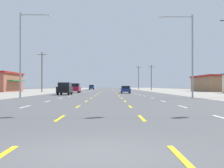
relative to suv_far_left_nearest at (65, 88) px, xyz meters
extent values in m
plane|color=#4C4C4F|center=(6.81, 22.61, -1.03)|extent=(572.00, 572.00, 0.00)
cube|color=gray|center=(-17.94, 22.61, -1.02)|extent=(28.00, 440.00, 0.01)
cube|color=gray|center=(31.56, 22.61, -1.02)|extent=(28.00, 440.00, 0.01)
cube|color=white|center=(1.56, -28.89, -1.02)|extent=(0.14, 2.60, 0.01)
cube|color=white|center=(1.56, -21.39, -1.02)|extent=(0.14, 2.60, 0.01)
cube|color=white|center=(1.56, -13.89, -1.02)|extent=(0.14, 2.60, 0.01)
cube|color=white|center=(1.56, -6.39, -1.02)|extent=(0.14, 2.60, 0.01)
cube|color=white|center=(1.56, 1.11, -1.02)|extent=(0.14, 2.60, 0.01)
cube|color=white|center=(1.56, 8.61, -1.02)|extent=(0.14, 2.60, 0.01)
cube|color=white|center=(1.56, 16.11, -1.02)|extent=(0.14, 2.60, 0.01)
cube|color=white|center=(1.56, 23.61, -1.02)|extent=(0.14, 2.60, 0.01)
cube|color=white|center=(1.56, 31.11, -1.02)|extent=(0.14, 2.60, 0.01)
cube|color=white|center=(1.56, 38.61, -1.02)|extent=(0.14, 2.60, 0.01)
cube|color=white|center=(1.56, 46.11, -1.02)|extent=(0.14, 2.60, 0.01)
cube|color=white|center=(1.56, 53.61, -1.02)|extent=(0.14, 2.60, 0.01)
cube|color=white|center=(1.56, 61.11, -1.02)|extent=(0.14, 2.60, 0.01)
cube|color=white|center=(1.56, 68.61, -1.02)|extent=(0.14, 2.60, 0.01)
cube|color=white|center=(1.56, 76.11, -1.02)|extent=(0.14, 2.60, 0.01)
cube|color=white|center=(1.56, 83.61, -1.02)|extent=(0.14, 2.60, 0.01)
cube|color=white|center=(1.56, 91.11, -1.02)|extent=(0.14, 2.60, 0.01)
cube|color=white|center=(1.56, 98.61, -1.02)|extent=(0.14, 2.60, 0.01)
cube|color=white|center=(1.56, 106.11, -1.02)|extent=(0.14, 2.60, 0.01)
cube|color=white|center=(1.56, 113.61, -1.02)|extent=(0.14, 2.60, 0.01)
cube|color=white|center=(1.56, 121.11, -1.02)|extent=(0.14, 2.60, 0.01)
cube|color=white|center=(1.56, 128.61, -1.02)|extent=(0.14, 2.60, 0.01)
cube|color=white|center=(1.56, 136.11, -1.02)|extent=(0.14, 2.60, 0.01)
cube|color=white|center=(1.56, 143.61, -1.02)|extent=(0.14, 2.60, 0.01)
cube|color=white|center=(1.56, 151.11, -1.02)|extent=(0.14, 2.60, 0.01)
cube|color=white|center=(1.56, 158.61, -1.02)|extent=(0.14, 2.60, 0.01)
cube|color=white|center=(1.56, 166.11, -1.02)|extent=(0.14, 2.60, 0.01)
cube|color=white|center=(1.56, 173.61, -1.02)|extent=(0.14, 2.60, 0.01)
cube|color=yellow|center=(5.06, -36.39, -1.02)|extent=(0.14, 2.60, 0.01)
cube|color=yellow|center=(5.06, -28.89, -1.02)|extent=(0.14, 2.60, 0.01)
cube|color=yellow|center=(5.06, -21.39, -1.02)|extent=(0.14, 2.60, 0.01)
cube|color=yellow|center=(5.06, -13.89, -1.02)|extent=(0.14, 2.60, 0.01)
cube|color=yellow|center=(5.06, -6.39, -1.02)|extent=(0.14, 2.60, 0.01)
cube|color=yellow|center=(5.06, 1.11, -1.02)|extent=(0.14, 2.60, 0.01)
cube|color=yellow|center=(5.06, 8.61, -1.02)|extent=(0.14, 2.60, 0.01)
cube|color=yellow|center=(5.06, 16.11, -1.02)|extent=(0.14, 2.60, 0.01)
cube|color=yellow|center=(5.06, 23.61, -1.02)|extent=(0.14, 2.60, 0.01)
cube|color=yellow|center=(5.06, 31.11, -1.02)|extent=(0.14, 2.60, 0.01)
cube|color=yellow|center=(5.06, 38.61, -1.02)|extent=(0.14, 2.60, 0.01)
cube|color=yellow|center=(5.06, 46.11, -1.02)|extent=(0.14, 2.60, 0.01)
cube|color=yellow|center=(5.06, 53.61, -1.02)|extent=(0.14, 2.60, 0.01)
cube|color=yellow|center=(5.06, 61.11, -1.02)|extent=(0.14, 2.60, 0.01)
cube|color=yellow|center=(5.06, 68.61, -1.02)|extent=(0.14, 2.60, 0.01)
cube|color=yellow|center=(5.06, 76.11, -1.02)|extent=(0.14, 2.60, 0.01)
cube|color=yellow|center=(5.06, 83.61, -1.02)|extent=(0.14, 2.60, 0.01)
cube|color=yellow|center=(5.06, 91.11, -1.02)|extent=(0.14, 2.60, 0.01)
cube|color=yellow|center=(5.06, 98.61, -1.02)|extent=(0.14, 2.60, 0.01)
cube|color=yellow|center=(5.06, 106.11, -1.02)|extent=(0.14, 2.60, 0.01)
cube|color=yellow|center=(5.06, 113.61, -1.02)|extent=(0.14, 2.60, 0.01)
cube|color=yellow|center=(5.06, 121.11, -1.02)|extent=(0.14, 2.60, 0.01)
cube|color=yellow|center=(5.06, 128.61, -1.02)|extent=(0.14, 2.60, 0.01)
cube|color=yellow|center=(5.06, 136.11, -1.02)|extent=(0.14, 2.60, 0.01)
cube|color=yellow|center=(5.06, 143.61, -1.02)|extent=(0.14, 2.60, 0.01)
cube|color=yellow|center=(5.06, 151.11, -1.02)|extent=(0.14, 2.60, 0.01)
cube|color=yellow|center=(5.06, 158.61, -1.02)|extent=(0.14, 2.60, 0.01)
cube|color=yellow|center=(5.06, 166.11, -1.02)|extent=(0.14, 2.60, 0.01)
cube|color=yellow|center=(5.06, 173.61, -1.02)|extent=(0.14, 2.60, 0.01)
cube|color=yellow|center=(8.56, -43.89, -1.02)|extent=(0.14, 2.60, 0.01)
cube|color=yellow|center=(8.56, -36.39, -1.02)|extent=(0.14, 2.60, 0.01)
cube|color=yellow|center=(8.56, -28.89, -1.02)|extent=(0.14, 2.60, 0.01)
cube|color=yellow|center=(8.56, -21.39, -1.02)|extent=(0.14, 2.60, 0.01)
cube|color=yellow|center=(8.56, -13.89, -1.02)|extent=(0.14, 2.60, 0.01)
cube|color=yellow|center=(8.56, -6.39, -1.02)|extent=(0.14, 2.60, 0.01)
cube|color=yellow|center=(8.56, 1.11, -1.02)|extent=(0.14, 2.60, 0.01)
cube|color=yellow|center=(8.56, 8.61, -1.02)|extent=(0.14, 2.60, 0.01)
cube|color=yellow|center=(8.56, 16.11, -1.02)|extent=(0.14, 2.60, 0.01)
cube|color=yellow|center=(8.56, 23.61, -1.02)|extent=(0.14, 2.60, 0.01)
cube|color=yellow|center=(8.56, 31.11, -1.02)|extent=(0.14, 2.60, 0.01)
cube|color=yellow|center=(8.56, 38.61, -1.02)|extent=(0.14, 2.60, 0.01)
cube|color=yellow|center=(8.56, 46.11, -1.02)|extent=(0.14, 2.60, 0.01)
cube|color=yellow|center=(8.56, 53.61, -1.02)|extent=(0.14, 2.60, 0.01)
cube|color=yellow|center=(8.56, 61.11, -1.02)|extent=(0.14, 2.60, 0.01)
cube|color=yellow|center=(8.56, 68.61, -1.02)|extent=(0.14, 2.60, 0.01)
cube|color=yellow|center=(8.56, 76.11, -1.02)|extent=(0.14, 2.60, 0.01)
cube|color=yellow|center=(8.56, 83.61, -1.02)|extent=(0.14, 2.60, 0.01)
cube|color=yellow|center=(8.56, 91.11, -1.02)|extent=(0.14, 2.60, 0.01)
cube|color=yellow|center=(8.56, 98.61, -1.02)|extent=(0.14, 2.60, 0.01)
cube|color=yellow|center=(8.56, 106.11, -1.02)|extent=(0.14, 2.60, 0.01)
cube|color=yellow|center=(8.56, 113.61, -1.02)|extent=(0.14, 2.60, 0.01)
cube|color=yellow|center=(8.56, 121.11, -1.02)|extent=(0.14, 2.60, 0.01)
cube|color=yellow|center=(8.56, 128.61, -1.02)|extent=(0.14, 2.60, 0.01)
cube|color=yellow|center=(8.56, 136.11, -1.02)|extent=(0.14, 2.60, 0.01)
cube|color=yellow|center=(8.56, 143.61, -1.02)|extent=(0.14, 2.60, 0.01)
cube|color=yellow|center=(8.56, 151.11, -1.02)|extent=(0.14, 2.60, 0.01)
cube|color=yellow|center=(8.56, 158.61, -1.02)|extent=(0.14, 2.60, 0.01)
cube|color=yellow|center=(8.56, 166.11, -1.02)|extent=(0.14, 2.60, 0.01)
cube|color=yellow|center=(8.56, 173.61, -1.02)|extent=(0.14, 2.60, 0.01)
cube|color=white|center=(12.06, -36.39, -1.02)|extent=(0.14, 2.60, 0.01)
cube|color=white|center=(12.06, -28.89, -1.02)|extent=(0.14, 2.60, 0.01)
cube|color=white|center=(12.06, -21.39, -1.02)|extent=(0.14, 2.60, 0.01)
cube|color=white|center=(12.06, -13.89, -1.02)|extent=(0.14, 2.60, 0.01)
cube|color=white|center=(12.06, -6.39, -1.02)|extent=(0.14, 2.60, 0.01)
cube|color=white|center=(12.06, 1.11, -1.02)|extent=(0.14, 2.60, 0.01)
cube|color=white|center=(12.06, 8.61, -1.02)|extent=(0.14, 2.60, 0.01)
cube|color=white|center=(12.06, 16.11, -1.02)|extent=(0.14, 2.60, 0.01)
cube|color=white|center=(12.06, 23.61, -1.02)|extent=(0.14, 2.60, 0.01)
cube|color=white|center=(12.06, 31.11, -1.02)|extent=(0.14, 2.60, 0.01)
cube|color=white|center=(12.06, 38.61, -1.02)|extent=(0.14, 2.60, 0.01)
cube|color=white|center=(12.06, 46.11, -1.02)|extent=(0.14, 2.60, 0.01)
cube|color=white|center=(12.06, 53.61, -1.02)|extent=(0.14, 2.60, 0.01)
cube|color=white|center=(12.06, 61.11, -1.02)|extent=(0.14, 2.60, 0.01)
cube|color=white|center=(12.06, 68.61, -1.02)|extent=(0.14, 2.60, 0.01)
cube|color=white|center=(12.06, 76.11, -1.02)|extent=(0.14, 2.60, 0.01)
cube|color=white|center=(12.06, 83.61, -1.02)|extent=(0.14, 2.60, 0.01)
cube|color=white|center=(12.06, 91.11, -1.02)|extent=(0.14, 2.60, 0.01)
cube|color=white|center=(12.06, 98.61, -1.02)|extent=(0.14, 2.60, 0.01)
cube|color=white|center=(12.06, 106.11, -1.02)|extent=(0.14, 2.60, 0.01)
cube|color=white|center=(12.06, 113.61, -1.02)|extent=(0.14, 2.60, 0.01)
cube|color=white|center=(12.06, 121.11, -1.02)|extent=(0.14, 2.60, 0.01)
cube|color=white|center=(12.06, 128.61, -1.02)|extent=(0.14, 2.60, 0.01)
cube|color=white|center=(12.06, 136.11, -1.02)|extent=(0.14, 2.60, 0.01)
cube|color=white|center=(12.06, 143.61, -1.02)|extent=(0.14, 2.60, 0.01)
cube|color=white|center=(12.06, 151.11, -1.02)|extent=(0.14, 2.60, 0.01)
cube|color=white|center=(12.06, 158.61, -1.02)|extent=(0.14, 2.60, 0.01)
cube|color=white|center=(12.06, 166.11, -1.02)|extent=(0.14, 2.60, 0.01)
cube|color=white|center=(12.06, 173.61, -1.02)|extent=(0.14, 2.60, 0.01)
cube|color=black|center=(0.00, 0.01, -0.19)|extent=(1.98, 4.90, 0.92)
cube|color=black|center=(0.00, -0.04, 0.61)|extent=(1.82, 2.70, 0.68)
cylinder|color=black|center=(-0.84, 1.71, -0.65)|extent=(0.26, 0.76, 0.76)
cylinder|color=black|center=(0.84, 1.71, -0.65)|extent=(0.26, 0.76, 0.76)
cylinder|color=black|center=(-0.84, -1.69, -0.65)|extent=(0.26, 0.76, 0.76)
cylinder|color=black|center=(0.84, -1.69, -0.65)|extent=(0.26, 0.76, 0.76)
cube|color=navy|center=(10.29, 11.75, -0.40)|extent=(1.80, 4.50, 0.62)
cube|color=black|center=(10.29, 11.65, 0.17)|extent=(1.62, 2.10, 0.52)
cylinder|color=black|center=(9.52, 13.30, -0.71)|extent=(0.22, 0.64, 0.64)
cylinder|color=black|center=(11.06, 13.30, -0.71)|extent=(0.22, 0.64, 0.64)
cylinder|color=black|center=(9.52, 10.20, -0.71)|extent=(0.22, 0.64, 0.64)
cylinder|color=black|center=(11.06, 10.20, -0.71)|extent=(0.22, 0.64, 0.64)
cube|color=maroon|center=(0.01, 14.55, -0.19)|extent=(1.98, 4.90, 0.92)
cube|color=black|center=(0.01, 14.50, 0.61)|extent=(1.82, 2.70, 0.68)
cylinder|color=black|center=(-0.83, 16.25, -0.65)|extent=(0.26, 0.76, 0.76)
cylinder|color=black|center=(0.85, 16.25, -0.65)|extent=(0.26, 0.76, 0.76)
cylinder|color=black|center=(-0.83, 12.85, -0.65)|extent=(0.26, 0.76, 0.76)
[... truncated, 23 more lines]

